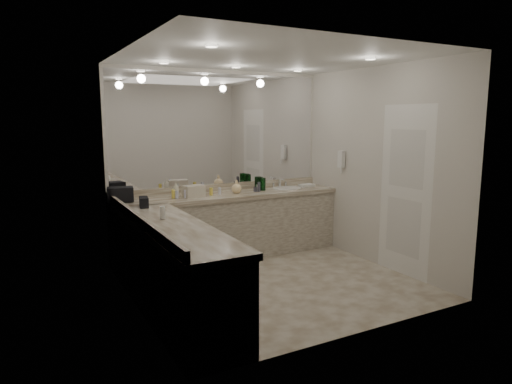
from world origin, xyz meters
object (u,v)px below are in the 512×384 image
soap_bottle_a (176,189)px  soap_bottle_b (187,192)px  cream_cosmetic_case (193,191)px  wall_phone (341,159)px  black_toiletry_bag (120,195)px  hand_towel (307,185)px  sink (287,189)px  soap_bottle_c (236,187)px

soap_bottle_a → soap_bottle_b: soap_bottle_a is taller
cream_cosmetic_case → soap_bottle_b: size_ratio=1.65×
wall_phone → black_toiletry_bag: 3.10m
black_toiletry_bag → hand_towel: size_ratio=1.41×
sink → wall_phone: bearing=-39.6°
sink → cream_cosmetic_case: size_ratio=1.61×
hand_towel → soap_bottle_c: 1.22m
sink → soap_bottle_c: (-0.85, -0.02, 0.10)m
sink → soap_bottle_b: size_ratio=2.66×
sink → wall_phone: size_ratio=1.83×
black_toiletry_bag → soap_bottle_a: bearing=4.0°
black_toiletry_bag → soap_bottle_b: bearing=-5.8°
hand_towel → soap_bottle_b: soap_bottle_b is taller
cream_cosmetic_case → wall_phone: bearing=-22.3°
black_toiletry_bag → cream_cosmetic_case: bearing=-3.5°
wall_phone → soap_bottle_c: size_ratio=1.30×
soap_bottle_a → soap_bottle_c: 0.85m
hand_towel → soap_bottle_b: (-1.96, -0.08, 0.06)m
wall_phone → cream_cosmetic_case: bearing=167.3°
hand_towel → sink: bearing=-176.8°
wall_phone → black_toiletry_bag: size_ratio=0.77×
cream_cosmetic_case → soap_bottle_a: size_ratio=1.37×
black_toiletry_bag → soap_bottle_a: size_ratio=1.56×
wall_phone → soap_bottle_a: 2.39m
soap_bottle_a → soap_bottle_c: (0.84, -0.10, -0.01)m
cream_cosmetic_case → black_toiletry_bag: bearing=166.9°
sink → soap_bottle_b: 1.59m
sink → wall_phone: 0.91m
wall_phone → hand_towel: (-0.23, 0.52, -0.43)m
wall_phone → hand_towel: 0.72m
sink → soap_bottle_c: bearing=-178.4°
wall_phone → cream_cosmetic_case: (-2.09, 0.47, -0.37)m
hand_towel → soap_bottle_a: size_ratio=1.11×
black_toiletry_bag → cream_cosmetic_case: (0.94, -0.06, -0.01)m
black_toiletry_bag → hand_towel: 2.80m
black_toiletry_bag → soap_bottle_a: (0.74, 0.05, 0.01)m
wall_phone → soap_bottle_b: wall_phone is taller
wall_phone → black_toiletry_bag: bearing=170.1°
soap_bottle_a → black_toiletry_bag: bearing=-176.0°
cream_cosmetic_case → hand_towel: (1.85, 0.05, -0.06)m
sink → cream_cosmetic_case: cream_cosmetic_case is taller
sink → soap_bottle_a: (-1.69, 0.08, 0.10)m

